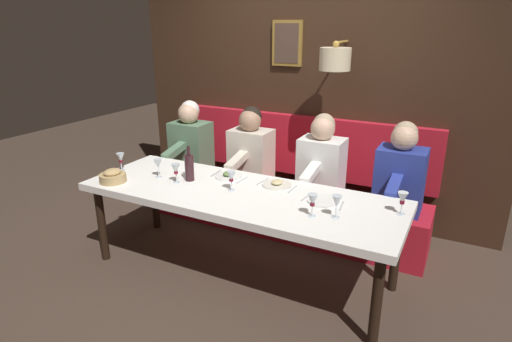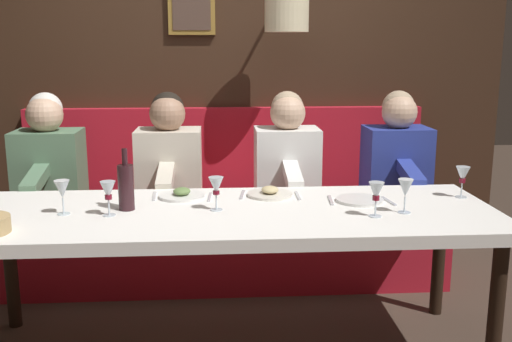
{
  "view_description": "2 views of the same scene",
  "coord_description": "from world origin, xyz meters",
  "px_view_note": "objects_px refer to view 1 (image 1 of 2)",
  "views": [
    {
      "loc": [
        -2.68,
        -1.53,
        2.0
      ],
      "look_at": [
        0.05,
        -0.13,
        0.92
      ],
      "focal_mm": 29.54,
      "sensor_mm": 36.0,
      "label": 1
    },
    {
      "loc": [
        -2.74,
        0.06,
        1.52
      ],
      "look_at": [
        0.05,
        -0.13,
        0.92
      ],
      "focal_mm": 41.34,
      "sensor_mm": 36.0,
      "label": 2
    }
  ],
  "objects_px": {
    "wine_bottle": "(189,167)",
    "bread_bowl": "(113,176)",
    "diner_far": "(190,140)",
    "wine_glass_4": "(176,169)",
    "dining_table": "(239,199)",
    "diner_middle": "(251,149)",
    "diner_near": "(321,159)",
    "wine_glass_3": "(231,177)",
    "diner_nearest": "(401,171)",
    "wine_glass_5": "(403,199)",
    "wine_glass_0": "(121,158)",
    "wine_glass_1": "(158,164)",
    "wine_glass_2": "(337,202)",
    "wine_glass_6": "(312,201)"
  },
  "relations": [
    {
      "from": "wine_glass_6",
      "to": "wine_bottle",
      "type": "distance_m",
      "value": 1.18
    },
    {
      "from": "dining_table",
      "to": "bread_bowl",
      "type": "distance_m",
      "value": 1.1
    },
    {
      "from": "wine_glass_1",
      "to": "wine_glass_5",
      "type": "xyz_separation_m",
      "value": [
        0.18,
        -1.99,
        -0.0
      ]
    },
    {
      "from": "diner_middle",
      "to": "wine_glass_5",
      "type": "distance_m",
      "value": 1.73
    },
    {
      "from": "wine_glass_1",
      "to": "wine_glass_0",
      "type": "bearing_deg",
      "value": 92.25
    },
    {
      "from": "diner_near",
      "to": "wine_glass_2",
      "type": "bearing_deg",
      "value": -155.83
    },
    {
      "from": "wine_glass_0",
      "to": "wine_glass_6",
      "type": "distance_m",
      "value": 1.87
    },
    {
      "from": "diner_middle",
      "to": "wine_glass_3",
      "type": "distance_m",
      "value": 0.93
    },
    {
      "from": "wine_glass_1",
      "to": "wine_glass_4",
      "type": "relative_size",
      "value": 1.0
    },
    {
      "from": "bread_bowl",
      "to": "wine_glass_0",
      "type": "bearing_deg",
      "value": 30.32
    },
    {
      "from": "wine_bottle",
      "to": "bread_bowl",
      "type": "bearing_deg",
      "value": 120.75
    },
    {
      "from": "dining_table",
      "to": "wine_glass_0",
      "type": "relative_size",
      "value": 15.71
    },
    {
      "from": "diner_middle",
      "to": "wine_glass_1",
      "type": "relative_size",
      "value": 4.82
    },
    {
      "from": "diner_nearest",
      "to": "wine_glass_2",
      "type": "bearing_deg",
      "value": 165.15
    },
    {
      "from": "wine_glass_2",
      "to": "wine_glass_6",
      "type": "xyz_separation_m",
      "value": [
        -0.05,
        0.15,
        -0.0
      ]
    },
    {
      "from": "wine_glass_5",
      "to": "diner_nearest",
      "type": "bearing_deg",
      "value": 9.9
    },
    {
      "from": "diner_far",
      "to": "wine_glass_4",
      "type": "bearing_deg",
      "value": -150.69
    },
    {
      "from": "wine_glass_2",
      "to": "wine_bottle",
      "type": "distance_m",
      "value": 1.33
    },
    {
      "from": "diner_middle",
      "to": "bread_bowl",
      "type": "relative_size",
      "value": 3.6
    },
    {
      "from": "diner_near",
      "to": "wine_glass_1",
      "type": "xyz_separation_m",
      "value": [
        -0.9,
        1.16,
        0.04
      ]
    },
    {
      "from": "wine_glass_0",
      "to": "wine_glass_5",
      "type": "distance_m",
      "value": 2.41
    },
    {
      "from": "dining_table",
      "to": "wine_bottle",
      "type": "relative_size",
      "value": 8.59
    },
    {
      "from": "wine_glass_3",
      "to": "bread_bowl",
      "type": "distance_m",
      "value": 1.03
    },
    {
      "from": "wine_glass_1",
      "to": "wine_glass_6",
      "type": "bearing_deg",
      "value": -95.31
    },
    {
      "from": "diner_near",
      "to": "wine_glass_3",
      "type": "distance_m",
      "value": 0.99
    },
    {
      "from": "wine_glass_5",
      "to": "wine_bottle",
      "type": "distance_m",
      "value": 1.71
    },
    {
      "from": "wine_glass_4",
      "to": "wine_glass_6",
      "type": "relative_size",
      "value": 1.0
    },
    {
      "from": "dining_table",
      "to": "wine_bottle",
      "type": "distance_m",
      "value": 0.53
    },
    {
      "from": "wine_glass_4",
      "to": "wine_glass_5",
      "type": "distance_m",
      "value": 1.79
    },
    {
      "from": "diner_far",
      "to": "wine_glass_6",
      "type": "distance_m",
      "value": 2.05
    },
    {
      "from": "diner_near",
      "to": "diner_middle",
      "type": "distance_m",
      "value": 0.74
    },
    {
      "from": "dining_table",
      "to": "wine_glass_6",
      "type": "distance_m",
      "value": 0.71
    },
    {
      "from": "dining_table",
      "to": "diner_near",
      "type": "distance_m",
      "value": 0.97
    },
    {
      "from": "wine_bottle",
      "to": "diner_middle",
      "type": "bearing_deg",
      "value": -9.36
    },
    {
      "from": "wine_glass_3",
      "to": "wine_glass_4",
      "type": "bearing_deg",
      "value": 96.54
    },
    {
      "from": "diner_middle",
      "to": "bread_bowl",
      "type": "height_order",
      "value": "diner_middle"
    },
    {
      "from": "wine_glass_2",
      "to": "wine_glass_1",
      "type": "bearing_deg",
      "value": 87.05
    },
    {
      "from": "wine_glass_4",
      "to": "wine_glass_6",
      "type": "height_order",
      "value": "same"
    },
    {
      "from": "wine_glass_1",
      "to": "diner_far",
      "type": "bearing_deg",
      "value": 18.94
    },
    {
      "from": "diner_middle",
      "to": "diner_far",
      "type": "relative_size",
      "value": 1.0
    },
    {
      "from": "dining_table",
      "to": "wine_glass_4",
      "type": "bearing_deg",
      "value": 95.83
    },
    {
      "from": "wine_glass_0",
      "to": "wine_glass_1",
      "type": "bearing_deg",
      "value": -87.75
    },
    {
      "from": "diner_near",
      "to": "diner_nearest",
      "type": "bearing_deg",
      "value": -90.0
    },
    {
      "from": "wine_glass_1",
      "to": "wine_glass_6",
      "type": "relative_size",
      "value": 1.0
    },
    {
      "from": "diner_middle",
      "to": "wine_bottle",
      "type": "height_order",
      "value": "diner_middle"
    },
    {
      "from": "diner_nearest",
      "to": "wine_glass_5",
      "type": "relative_size",
      "value": 4.82
    },
    {
      "from": "wine_glass_1",
      "to": "wine_glass_2",
      "type": "distance_m",
      "value": 1.61
    },
    {
      "from": "diner_far",
      "to": "dining_table",
      "type": "bearing_deg",
      "value": -128.82
    },
    {
      "from": "diner_nearest",
      "to": "bread_bowl",
      "type": "xyz_separation_m",
      "value": [
        -1.17,
        2.13,
        -0.03
      ]
    },
    {
      "from": "diner_far",
      "to": "bread_bowl",
      "type": "height_order",
      "value": "diner_far"
    }
  ]
}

